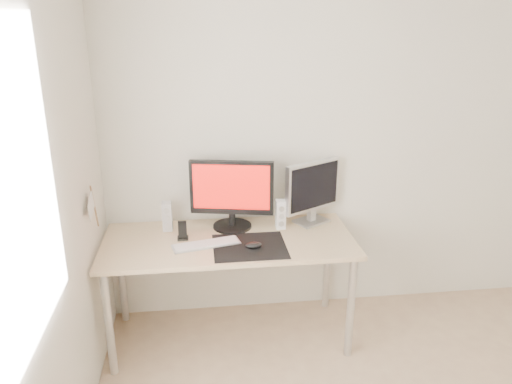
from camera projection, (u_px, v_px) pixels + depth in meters
wall_back at (357, 142)px, 3.47m from camera, size 3.50×0.00×3.50m
wall_left at (5, 284)px, 1.63m from camera, size 0.00×3.50×3.50m
mousepad at (250, 246)px, 3.08m from camera, size 0.45×0.40×0.00m
mouse at (253, 245)px, 3.05m from camera, size 0.11×0.06×0.04m
desk at (229, 250)px, 3.21m from camera, size 1.60×0.70×0.73m
main_monitor at (232, 192)px, 3.27m from camera, size 0.55×0.31×0.47m
second_monitor at (313, 189)px, 3.37m from camera, size 0.41×0.26×0.43m
speaker_left at (167, 216)px, 3.29m from camera, size 0.06×0.08×0.20m
speaker_right at (281, 214)px, 3.32m from camera, size 0.06×0.08×0.20m
keyboard at (206, 244)px, 3.10m from camera, size 0.44×0.21×0.02m
phone_dock at (183, 234)px, 3.17m from camera, size 0.07×0.06×0.12m
pennant at (92, 206)px, 2.86m from camera, size 0.01×0.23×0.29m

